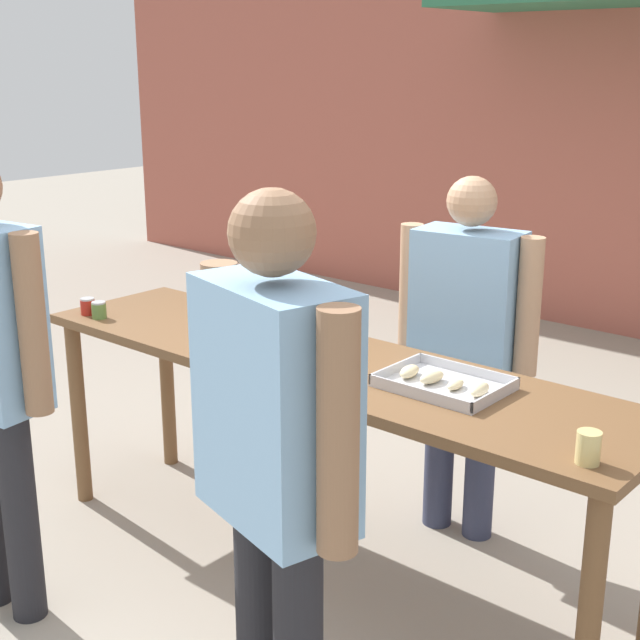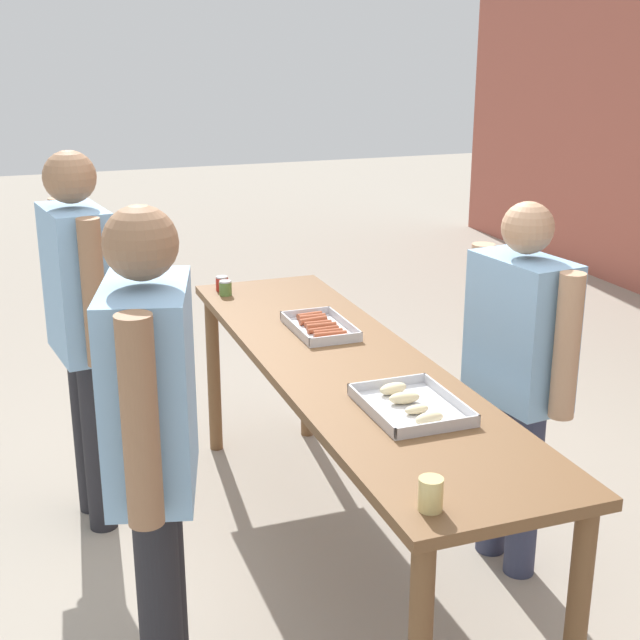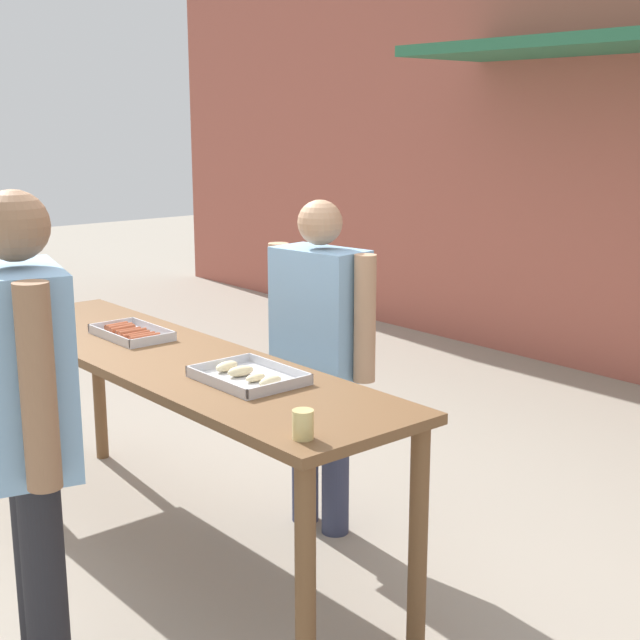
{
  "view_description": "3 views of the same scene",
  "coord_description": "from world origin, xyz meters",
  "px_view_note": "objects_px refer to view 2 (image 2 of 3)",
  "views": [
    {
      "loc": [
        2.1,
        -2.45,
        2.01
      ],
      "look_at": [
        0.0,
        0.0,
        1.07
      ],
      "focal_mm": 50.0,
      "sensor_mm": 36.0,
      "label": 1
    },
    {
      "loc": [
        3.13,
        -1.25,
        2.18
      ],
      "look_at": [
        -0.4,
        0.03,
        0.97
      ],
      "focal_mm": 50.0,
      "sensor_mm": 36.0,
      "label": 2
    },
    {
      "loc": [
        3.27,
        -1.93,
        1.93
      ],
      "look_at": [
        0.25,
        0.65,
        1.02
      ],
      "focal_mm": 50.0,
      "sensor_mm": 36.0,
      "label": 3
    }
  ],
  "objects_px": {
    "food_tray_sausages": "(320,327)",
    "person_customer_holding_hotdog": "(81,310)",
    "condiment_jar_mustard": "(222,283)",
    "beer_cup": "(431,494)",
    "person_customer_with_cup": "(152,430)",
    "condiment_jar_ketchup": "(225,288)",
    "person_server_behind_table": "(518,360)",
    "food_tray_buns": "(410,405)"
  },
  "relations": [
    {
      "from": "condiment_jar_mustard",
      "to": "condiment_jar_ketchup",
      "type": "bearing_deg",
      "value": -3.14
    },
    {
      "from": "person_server_behind_table",
      "to": "person_customer_with_cup",
      "type": "bearing_deg",
      "value": -84.63
    },
    {
      "from": "food_tray_sausages",
      "to": "condiment_jar_ketchup",
      "type": "xyz_separation_m",
      "value": [
        -0.69,
        -0.26,
        0.02
      ]
    },
    {
      "from": "condiment_jar_mustard",
      "to": "condiment_jar_ketchup",
      "type": "relative_size",
      "value": 1.0
    },
    {
      "from": "condiment_jar_ketchup",
      "to": "person_customer_with_cup",
      "type": "distance_m",
      "value": 1.81
    },
    {
      "from": "food_tray_sausages",
      "to": "person_customer_holding_hotdog",
      "type": "distance_m",
      "value": 1.05
    },
    {
      "from": "condiment_jar_mustard",
      "to": "person_customer_with_cup",
      "type": "distance_m",
      "value": 1.9
    },
    {
      "from": "food_tray_sausages",
      "to": "condiment_jar_mustard",
      "type": "bearing_deg",
      "value": -162.13
    },
    {
      "from": "food_tray_buns",
      "to": "food_tray_sausages",
      "type": "bearing_deg",
      "value": 179.84
    },
    {
      "from": "food_tray_buns",
      "to": "person_server_behind_table",
      "type": "bearing_deg",
      "value": 114.92
    },
    {
      "from": "beer_cup",
      "to": "person_customer_holding_hotdog",
      "type": "xyz_separation_m",
      "value": [
        -1.9,
        -0.75,
        0.06
      ]
    },
    {
      "from": "person_server_behind_table",
      "to": "condiment_jar_ketchup",
      "type": "bearing_deg",
      "value": -154.44
    },
    {
      "from": "food_tray_sausages",
      "to": "person_customer_with_cup",
      "type": "height_order",
      "value": "person_customer_with_cup"
    },
    {
      "from": "person_server_behind_table",
      "to": "person_customer_holding_hotdog",
      "type": "bearing_deg",
      "value": -128.53
    },
    {
      "from": "food_tray_buns",
      "to": "condiment_jar_mustard",
      "type": "height_order",
      "value": "condiment_jar_mustard"
    },
    {
      "from": "person_customer_with_cup",
      "to": "condiment_jar_mustard",
      "type": "bearing_deg",
      "value": -5.81
    },
    {
      "from": "food_tray_sausages",
      "to": "food_tray_buns",
      "type": "height_order",
      "value": "food_tray_buns"
    },
    {
      "from": "food_tray_sausages",
      "to": "person_customer_holding_hotdog",
      "type": "bearing_deg",
      "value": -107.91
    },
    {
      "from": "food_tray_sausages",
      "to": "beer_cup",
      "type": "distance_m",
      "value": 1.6
    },
    {
      "from": "condiment_jar_mustard",
      "to": "person_server_behind_table",
      "type": "height_order",
      "value": "person_server_behind_table"
    },
    {
      "from": "food_tray_buns",
      "to": "person_customer_with_cup",
      "type": "relative_size",
      "value": 0.24
    },
    {
      "from": "food_tray_buns",
      "to": "beer_cup",
      "type": "bearing_deg",
      "value": -20.95
    },
    {
      "from": "condiment_jar_ketchup",
      "to": "person_server_behind_table",
      "type": "distance_m",
      "value": 1.6
    },
    {
      "from": "condiment_jar_mustard",
      "to": "person_customer_holding_hotdog",
      "type": "height_order",
      "value": "person_customer_holding_hotdog"
    },
    {
      "from": "food_tray_buns",
      "to": "condiment_jar_ketchup",
      "type": "distance_m",
      "value": 1.64
    },
    {
      "from": "person_customer_with_cup",
      "to": "person_server_behind_table",
      "type": "bearing_deg",
      "value": -62.51
    },
    {
      "from": "food_tray_buns",
      "to": "condiment_jar_ketchup",
      "type": "bearing_deg",
      "value": -171.11
    },
    {
      "from": "food_tray_buns",
      "to": "condiment_jar_ketchup",
      "type": "relative_size",
      "value": 5.55
    },
    {
      "from": "food_tray_sausages",
      "to": "person_customer_holding_hotdog",
      "type": "relative_size",
      "value": 0.24
    },
    {
      "from": "condiment_jar_ketchup",
      "to": "food_tray_buns",
      "type": "bearing_deg",
      "value": 8.89
    },
    {
      "from": "beer_cup",
      "to": "person_customer_holding_hotdog",
      "type": "relative_size",
      "value": 0.06
    },
    {
      "from": "condiment_jar_ketchup",
      "to": "person_customer_with_cup",
      "type": "bearing_deg",
      "value": -21.3
    },
    {
      "from": "food_tray_buns",
      "to": "beer_cup",
      "type": "relative_size",
      "value": 4.34
    },
    {
      "from": "beer_cup",
      "to": "food_tray_sausages",
      "type": "bearing_deg",
      "value": 171.04
    },
    {
      "from": "food_tray_buns",
      "to": "person_server_behind_table",
      "type": "distance_m",
      "value": 0.68
    },
    {
      "from": "person_customer_holding_hotdog",
      "to": "person_customer_with_cup",
      "type": "relative_size",
      "value": 1.0
    },
    {
      "from": "condiment_jar_mustard",
      "to": "beer_cup",
      "type": "bearing_deg",
      "value": 0.08
    },
    {
      "from": "food_tray_sausages",
      "to": "beer_cup",
      "type": "height_order",
      "value": "beer_cup"
    },
    {
      "from": "person_server_behind_table",
      "to": "person_customer_with_cup",
      "type": "xyz_separation_m",
      "value": [
        0.35,
        -1.53,
        0.09
      ]
    },
    {
      "from": "condiment_jar_ketchup",
      "to": "person_customer_with_cup",
      "type": "xyz_separation_m",
      "value": [
        1.69,
        -0.66,
        0.06
      ]
    },
    {
      "from": "person_customer_holding_hotdog",
      "to": "condiment_jar_ketchup",
      "type": "bearing_deg",
      "value": -71.62
    },
    {
      "from": "condiment_jar_ketchup",
      "to": "person_customer_holding_hotdog",
      "type": "bearing_deg",
      "value": -63.54
    }
  ]
}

